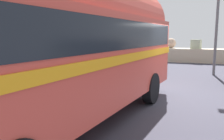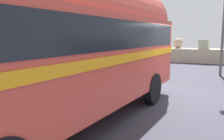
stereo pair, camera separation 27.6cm
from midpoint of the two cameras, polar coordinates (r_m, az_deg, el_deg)
The scene contains 3 objects.
ground at distance 8.21m, azimuth 13.37°, elevation -6.67°, with size 32.00×26.00×0.02m.
breakwater at distance 19.73m, azimuth 19.09°, elevation 3.85°, with size 31.36×2.06×2.42m.
vintage_coach at distance 5.35m, azimuth -9.43°, elevation 7.57°, with size 3.50×8.82×3.70m.
Camera 2 is at (1.38, -7.78, 2.13)m, focal length 36.75 mm.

